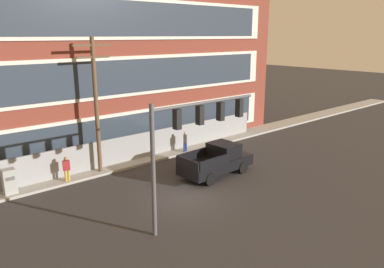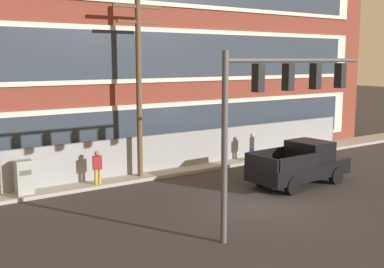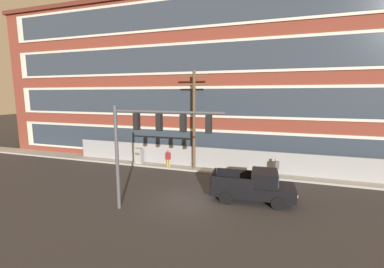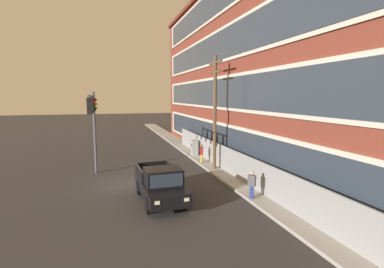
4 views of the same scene
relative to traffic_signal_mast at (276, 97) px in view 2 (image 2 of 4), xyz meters
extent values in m
plane|color=#333030|center=(1.40, 2.15, -4.50)|extent=(160.00, 160.00, 0.00)
cube|color=#9E9B93|center=(1.40, 9.09, -4.42)|extent=(80.00, 1.98, 0.16)
cube|color=brown|center=(-2.40, 14.84, 3.16)|extent=(40.85, 9.51, 15.33)
cube|color=beige|center=(-2.40, 10.02, -2.39)|extent=(37.58, 0.10, 2.76)
cube|color=#2D3844|center=(-2.40, 9.96, -2.39)|extent=(35.94, 0.06, 2.30)
cube|color=beige|center=(-2.40, 10.02, 1.44)|extent=(37.58, 0.10, 2.76)
cube|color=#2D3844|center=(-2.40, 9.96, 1.44)|extent=(35.94, 0.06, 2.30)
cube|color=gray|center=(0.91, 9.26, -3.52)|extent=(27.31, 0.04, 1.97)
cylinder|color=#4C4C51|center=(14.57, 9.26, -3.52)|extent=(0.06, 0.06, 1.97)
cylinder|color=#4C4C51|center=(0.91, 9.26, -2.53)|extent=(27.31, 0.05, 0.05)
cylinder|color=#4C4C51|center=(-2.15, 0.00, -1.51)|extent=(0.20, 0.20, 6.00)
cylinder|color=#4C4C51|center=(0.93, 0.00, 1.19)|extent=(6.16, 0.14, 0.14)
cube|color=black|center=(-0.81, 0.00, 0.64)|extent=(0.28, 0.32, 0.90)
cylinder|color=#4B0807|center=(-0.81, 0.18, 0.92)|extent=(0.04, 0.18, 0.18)
cylinder|color=#503E08|center=(-0.81, 0.18, 0.64)|extent=(0.04, 0.18, 0.18)
cylinder|color=green|center=(-0.81, 0.18, 0.36)|extent=(0.04, 0.18, 0.18)
cube|color=black|center=(0.53, 0.00, 0.64)|extent=(0.28, 0.32, 0.90)
cylinder|color=#4B0807|center=(0.53, 0.18, 0.92)|extent=(0.04, 0.18, 0.18)
cylinder|color=gold|center=(0.53, 0.18, 0.64)|extent=(0.04, 0.18, 0.18)
cylinder|color=#0A4011|center=(0.53, 0.18, 0.36)|extent=(0.04, 0.18, 0.18)
cube|color=black|center=(1.87, 0.00, 0.64)|extent=(0.28, 0.32, 0.90)
cylinder|color=red|center=(1.87, 0.18, 0.92)|extent=(0.04, 0.18, 0.18)
cylinder|color=#503E08|center=(1.87, 0.18, 0.64)|extent=(0.04, 0.18, 0.18)
cylinder|color=#0A4011|center=(1.87, 0.18, 0.36)|extent=(0.04, 0.18, 0.18)
cube|color=black|center=(3.21, 0.00, 0.64)|extent=(0.28, 0.32, 0.90)
cylinder|color=red|center=(3.21, 0.18, 0.92)|extent=(0.04, 0.18, 0.18)
cylinder|color=#503E08|center=(3.21, 0.18, 0.64)|extent=(0.04, 0.18, 0.18)
cylinder|color=#0A4011|center=(3.21, 0.18, 0.36)|extent=(0.04, 0.18, 0.18)
cube|color=black|center=(5.12, 3.54, -3.75)|extent=(5.14, 2.23, 0.70)
cube|color=black|center=(5.83, 3.57, -2.96)|extent=(1.60, 1.92, 0.88)
cube|color=#283342|center=(6.61, 3.61, -2.96)|extent=(0.13, 1.65, 0.66)
cube|color=black|center=(3.94, 4.44, -3.12)|extent=(2.53, 0.23, 0.56)
cube|color=black|center=(4.03, 2.55, -3.12)|extent=(2.53, 0.23, 0.56)
cube|color=black|center=(2.64, 3.43, -3.12)|extent=(0.19, 1.94, 0.56)
cylinder|color=black|center=(6.60, 4.54, -4.10)|extent=(0.81, 0.30, 0.80)
cylinder|color=black|center=(6.68, 2.68, -4.10)|extent=(0.81, 0.30, 0.80)
cylinder|color=black|center=(3.57, 4.40, -4.10)|extent=(0.81, 0.30, 0.80)
cylinder|color=black|center=(3.65, 2.55, -4.10)|extent=(0.81, 0.30, 0.80)
cube|color=white|center=(7.64, 4.36, -3.65)|extent=(0.07, 0.24, 0.16)
cube|color=white|center=(7.70, 2.95, -3.65)|extent=(0.07, 0.24, 0.16)
cylinder|color=brown|center=(-0.34, 8.68, -0.19)|extent=(0.26, 0.26, 8.63)
cube|color=brown|center=(-0.34, 8.68, 3.63)|extent=(2.51, 0.14, 0.14)
cube|color=brown|center=(-0.34, 8.68, 2.93)|extent=(2.13, 0.14, 0.14)
cube|color=#939993|center=(-5.83, 8.70, -3.71)|extent=(0.68, 0.55, 1.59)
cube|color=#515151|center=(-5.83, 8.41, -3.39)|extent=(0.47, 0.02, 0.20)
cylinder|color=#B7932D|center=(-2.76, 8.40, -4.08)|extent=(0.14, 0.14, 0.85)
cylinder|color=#B7932D|center=(-2.58, 8.40, -4.08)|extent=(0.14, 0.14, 0.85)
cube|color=maroon|center=(-2.67, 8.40, -3.35)|extent=(0.44, 0.33, 0.60)
sphere|color=#8C6647|center=(-2.67, 8.40, -2.93)|extent=(0.24, 0.24, 0.24)
cylinder|color=navy|center=(6.43, 8.31, -4.08)|extent=(0.14, 0.14, 0.85)
cylinder|color=navy|center=(6.61, 8.31, -4.08)|extent=(0.14, 0.14, 0.85)
cube|color=#4C4C51|center=(6.52, 8.31, -3.35)|extent=(0.45, 0.45, 0.60)
sphere|color=tan|center=(6.52, 8.31, -2.93)|extent=(0.24, 0.24, 0.24)
camera|label=1|loc=(-10.74, -12.56, 4.22)|focal=35.00mm
camera|label=2|loc=(-11.27, -11.31, 1.21)|focal=45.00mm
camera|label=3|loc=(6.34, -12.16, 2.09)|focal=24.00mm
camera|label=4|loc=(20.74, 0.87, 1.19)|focal=28.00mm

